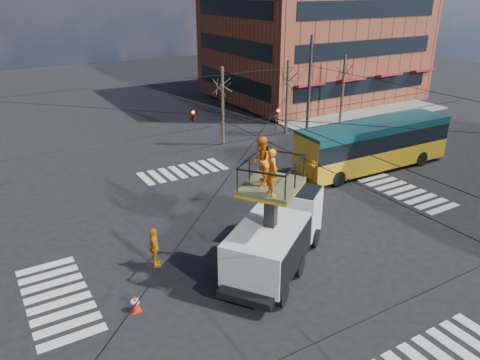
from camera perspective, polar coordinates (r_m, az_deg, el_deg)
name	(u,v)px	position (r m, az deg, el deg)	size (l,w,h in m)	color
ground	(267,234)	(23.46, 3.29, -6.63)	(120.00, 120.00, 0.00)	black
sidewalk_ne	(320,101)	(51.25, 9.75, 9.48)	(18.00, 18.00, 0.12)	slate
crosswalks	(267,234)	(23.45, 3.29, -6.61)	(22.40, 22.40, 0.02)	silver
building_ne	(314,30)	(53.06, 8.95, 17.58)	(20.06, 16.06, 14.00)	brown
overhead_network	(263,151)	(21.97, 2.80, 3.57)	(24.24, 24.24, 8.00)	#2D2D30
tree_a	(222,85)	(35.27, -2.17, 11.47)	(2.00, 2.00, 6.00)	#382B21
tree_b	(288,78)	(38.46, 5.86, 12.31)	(2.00, 2.00, 6.00)	#382B21
tree_c	(344,71)	(42.28, 12.59, 12.83)	(2.00, 2.00, 6.00)	#382B21
utility_truck	(276,224)	(20.12, 4.45, -5.36)	(7.03, 5.95, 6.15)	black
city_bus	(374,144)	(32.25, 15.97, 4.19)	(11.37, 2.88, 3.20)	orange
traffic_cone	(135,303)	(18.72, -12.63, -14.47)	(0.36, 0.36, 0.66)	red
worker_ground	(154,248)	(20.86, -10.39, -8.12)	(1.08, 0.45, 1.84)	orange
flagger	(313,175)	(28.27, 8.86, 0.59)	(1.25, 0.72, 1.94)	orange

